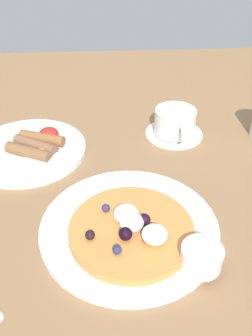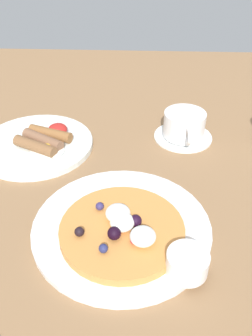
# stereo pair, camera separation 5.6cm
# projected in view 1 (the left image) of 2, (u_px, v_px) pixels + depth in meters

# --- Properties ---
(ground_plane) EXTENTS (2.06, 1.48, 0.03)m
(ground_plane) POSITION_uv_depth(u_px,v_px,m) (95.00, 202.00, 0.66)
(ground_plane) COLOR olive
(pancake_plate) EXTENTS (0.28, 0.28, 0.01)m
(pancake_plate) POSITION_uv_depth(u_px,v_px,m) (129.00, 227.00, 0.58)
(pancake_plate) COLOR white
(pancake_plate) RESTS_ON ground_plane
(pancake_with_berries) EXTENTS (0.19, 0.19, 0.04)m
(pancake_with_berries) POSITION_uv_depth(u_px,v_px,m) (132.00, 229.00, 0.55)
(pancake_with_berries) COLOR #D08540
(pancake_with_berries) RESTS_ON pancake_plate
(syrup_ramekin) EXTENTS (0.06, 0.06, 0.03)m
(syrup_ramekin) POSITION_uv_depth(u_px,v_px,m) (201.00, 257.00, 0.50)
(syrup_ramekin) COLOR white
(syrup_ramekin) RESTS_ON pancake_plate
(breakfast_plate) EXTENTS (0.24, 0.24, 0.01)m
(breakfast_plate) POSITION_uv_depth(u_px,v_px,m) (28.00, 150.00, 0.75)
(breakfast_plate) COLOR white
(breakfast_plate) RESTS_ON ground_plane
(fried_breakfast) EXTENTS (0.12, 0.12, 0.02)m
(fried_breakfast) POSITION_uv_depth(u_px,v_px,m) (39.00, 144.00, 0.74)
(fried_breakfast) COLOR brown
(fried_breakfast) RESTS_ON breakfast_plate
(coffee_saucer) EXTENTS (0.13, 0.13, 0.01)m
(coffee_saucer) POSITION_uv_depth(u_px,v_px,m) (174.00, 133.00, 0.81)
(coffee_saucer) COLOR white
(coffee_saucer) RESTS_ON ground_plane
(coffee_cup) EXTENTS (0.09, 0.12, 0.05)m
(coffee_cup) POSITION_uv_depth(u_px,v_px,m) (175.00, 121.00, 0.79)
(coffee_cup) COLOR white
(coffee_cup) RESTS_ON coffee_saucer
(teaspoon) EXTENTS (0.11, 0.11, 0.01)m
(teaspoon) POSITION_uv_depth(u_px,v_px,m) (6.00, 333.00, 0.44)
(teaspoon) COLOR silver
(teaspoon) RESTS_ON ground_plane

